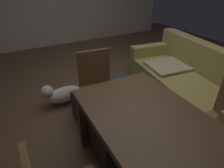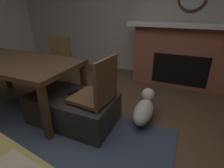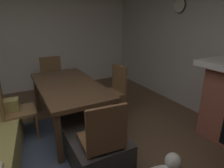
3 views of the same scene
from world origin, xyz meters
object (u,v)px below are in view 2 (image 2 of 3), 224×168
Objects in this scene: dining_table at (16,65)px; small_dog at (144,109)px; tv_remote at (73,92)px; ottoman_coffee_table at (73,109)px; dining_chair_south at (58,60)px; fireplace at (183,54)px; dining_chair_west at (98,92)px.

dining_table is 2.95× the size of small_dog.
tv_remote is 0.91m from dining_table.
dining_chair_south is at bearing -42.67° from ottoman_coffee_table.
fireplace reaches higher than small_dog.
dining_chair_west is (-1.29, 0.85, 0.00)m from dining_chair_south.
tv_remote is 0.17× the size of dining_chair_south.
small_dog is (-0.46, -0.39, -0.33)m from dining_chair_west.
fireplace is 1.65m from small_dog.
fireplace reaches higher than tv_remote.
dining_chair_south and dining_chair_west have the same top height.
fireplace is at bearing -120.76° from ottoman_coffee_table.
dining_chair_south is 1.00× the size of dining_chair_west.
tv_remote reaches higher than small_dog.
dining_chair_west is 1.53× the size of small_dog.
dining_chair_west reaches higher than ottoman_coffee_table.
small_dog is at bearing -156.27° from ottoman_coffee_table.
tv_remote is 1.16m from dining_chair_south.
ottoman_coffee_table is at bearing -179.20° from dining_table.
dining_chair_south reaches higher than small_dog.
dining_chair_west is (0.77, 1.97, -0.07)m from fireplace.
dining_chair_south is at bearing -33.40° from dining_chair_west.
fireplace is 3.26× the size of small_dog.
fireplace reaches higher than dining_chair_west.
tv_remote is 0.17× the size of dining_chair_west.
ottoman_coffee_table is at bearing 23.73° from small_dog.
small_dog is (-0.88, -0.30, -0.21)m from tv_remote.
small_dog is (-0.85, -0.37, -0.00)m from ottoman_coffee_table.
tv_remote is at bearing 57.49° from fireplace.
tv_remote is (1.19, 1.87, -0.20)m from fireplace.
ottoman_coffee_table is 1.80× the size of small_dog.
tv_remote is at bearing -12.51° from dining_chair_west.
dining_table is 1.93× the size of dining_chair_south.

